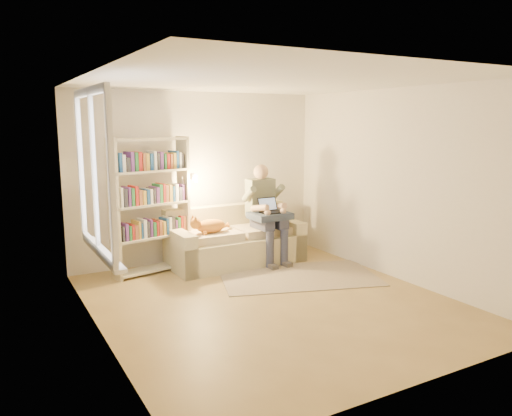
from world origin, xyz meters
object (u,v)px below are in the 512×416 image
bookshelf (151,199)px  sofa (235,243)px  person (265,208)px  cat (209,226)px  laptop (271,208)px

bookshelf → sofa: bearing=-18.5°
person → cat: bearing=178.5°
person → bookshelf: 1.75m
sofa → bookshelf: bookshelf is taller
person → bookshelf: size_ratio=0.77×
cat → laptop: (0.97, -0.16, 0.20)m
sofa → person: person is taller
bookshelf → person: bearing=-21.7°
sofa → person: bearing=-18.9°
sofa → person: (0.45, -0.15, 0.53)m
cat → laptop: size_ratio=2.17×
person → cat: 0.96m
bookshelf → cat: bearing=-31.9°
person → laptop: bearing=-80.7°
person → laptop: (0.02, -0.14, 0.01)m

